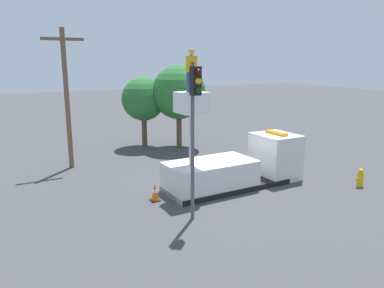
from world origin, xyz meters
The scene contains 9 objects.
ground_plane centered at (0.00, 0.00, 0.00)m, with size 120.00×120.00×0.00m, color #424244.
bucket_truck centered at (0.52, 0.00, 0.96)m, with size 6.96×2.24×4.62m.
worker centered at (-1.94, 0.00, 5.50)m, with size 0.40×0.26×1.75m.
traffic_light_pole centered at (-3.23, -2.45, 4.15)m, with size 0.34×0.57×5.89m.
fire_hydrant centered at (5.58, -3.13, 0.44)m, with size 0.53×0.29×0.90m.
traffic_cone_rear centered at (-3.70, 0.10, 0.37)m, with size 0.42×0.42×0.78m.
tree_left_bg centered at (-0.01, 9.95, 3.31)m, with size 2.99×2.99×4.83m.
tree_right_bg centered at (1.93, 8.44, 3.80)m, with size 3.61×3.61×5.62m.
utility_pole centered at (-5.65, 7.16, 4.13)m, with size 2.20×0.26×7.62m.
Camera 1 is at (-9.92, -13.90, 5.97)m, focal length 35.00 mm.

